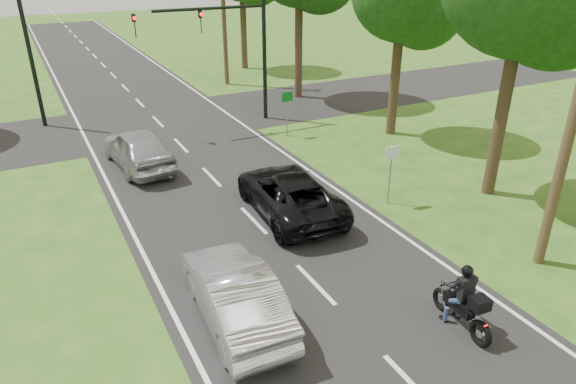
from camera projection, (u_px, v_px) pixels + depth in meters
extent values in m
plane|color=#295116|center=(315.00, 285.00, 13.64)|extent=(140.00, 140.00, 0.00)
cube|color=black|center=(195.00, 160.00, 21.63)|extent=(8.00, 100.00, 0.01)
cube|color=black|center=(158.00, 122.00, 26.43)|extent=(60.00, 7.00, 0.01)
torus|color=black|center=(441.00, 299.00, 12.59)|extent=(0.17, 0.60, 0.59)
torus|color=black|center=(480.00, 334.00, 11.47)|extent=(0.19, 0.66, 0.65)
cube|color=black|center=(459.00, 304.00, 11.98)|extent=(0.32, 0.87, 0.27)
sphere|color=black|center=(454.00, 293.00, 12.10)|extent=(0.31, 0.31, 0.31)
cube|color=black|center=(469.00, 306.00, 11.65)|extent=(0.34, 0.52, 0.09)
cube|color=#FF0C07|center=(486.00, 326.00, 11.26)|extent=(0.09, 0.03, 0.05)
cylinder|color=silver|center=(477.00, 325.00, 11.75)|extent=(0.13, 0.72, 0.08)
cylinder|color=black|center=(450.00, 283.00, 12.18)|extent=(0.56, 0.07, 0.03)
cube|color=black|center=(480.00, 304.00, 11.31)|extent=(0.42, 0.39, 0.29)
cube|color=black|center=(467.00, 288.00, 11.64)|extent=(0.37, 0.22, 0.54)
sphere|color=black|center=(467.00, 271.00, 11.51)|extent=(0.27, 0.27, 0.27)
cylinder|color=navy|center=(446.00, 315.00, 12.20)|extent=(0.12, 0.12, 0.41)
cylinder|color=navy|center=(459.00, 310.00, 12.34)|extent=(0.12, 0.12, 0.41)
imported|color=black|center=(289.00, 193.00, 17.08)|extent=(2.76, 5.31, 1.43)
imported|color=silver|center=(235.00, 293.00, 12.07)|extent=(1.84, 4.55, 1.47)
imported|color=#AAABB2|center=(138.00, 148.00, 20.65)|extent=(2.29, 4.85, 1.60)
cylinder|color=black|center=(265.00, 60.00, 25.73)|extent=(0.20, 0.20, 6.00)
cylinder|color=black|center=(210.00, 8.00, 23.48)|extent=(5.40, 0.14, 0.14)
imported|color=black|center=(201.00, 22.00, 23.50)|extent=(0.16, 0.36, 1.00)
imported|color=black|center=(135.00, 26.00, 22.24)|extent=(0.16, 0.36, 1.00)
sphere|color=#FF0C07|center=(201.00, 14.00, 23.22)|extent=(0.16, 0.16, 0.16)
sphere|color=#FF0C07|center=(134.00, 18.00, 21.96)|extent=(0.16, 0.16, 0.16)
cylinder|color=black|center=(33.00, 66.00, 24.56)|extent=(0.20, 0.20, 6.00)
cylinder|color=brown|center=(223.00, 4.00, 31.68)|extent=(0.28, 0.28, 10.00)
cylinder|color=slate|center=(390.00, 177.00, 17.59)|extent=(0.05, 0.05, 2.00)
cube|color=silver|center=(393.00, 153.00, 17.17)|extent=(0.55, 0.04, 0.45)
cylinder|color=slate|center=(287.00, 115.00, 24.06)|extent=(0.05, 0.05, 2.00)
cube|color=#0C591E|center=(287.00, 97.00, 23.65)|extent=(0.55, 0.04, 0.45)
cylinder|color=#332316|center=(504.00, 103.00, 17.37)|extent=(0.44, 0.44, 6.72)
sphere|color=black|center=(561.00, 2.00, 15.78)|extent=(4.20, 4.20, 4.20)
cylinder|color=#332316|center=(396.00, 72.00, 23.56)|extent=(0.44, 0.44, 5.88)
sphere|color=black|center=(424.00, 7.00, 22.18)|extent=(3.60, 3.60, 3.60)
cylinder|color=#332316|center=(299.00, 37.00, 29.42)|extent=(0.44, 0.44, 7.00)
cylinder|color=#332316|center=(243.00, 23.00, 36.90)|extent=(0.44, 0.44, 6.44)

